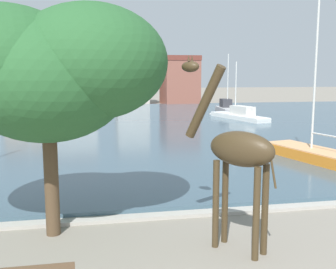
{
  "coord_description": "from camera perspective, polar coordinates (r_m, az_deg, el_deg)",
  "views": [
    {
      "loc": [
        -2.71,
        -4.89,
        4.76
      ],
      "look_at": [
        0.59,
        12.23,
        2.2
      ],
      "focal_mm": 43.04,
      "sensor_mm": 36.0,
      "label": 1
    }
  ],
  "objects": [
    {
      "name": "harbor_water",
      "position": [
        38.86,
        -6.86,
        1.45
      ],
      "size": [
        79.04,
        50.75,
        0.26
      ],
      "primitive_type": "cube",
      "color": "#3D5666",
      "rests_on": "ground"
    },
    {
      "name": "quay_edge_coping",
      "position": [
        13.96,
        0.93,
        -11.32
      ],
      "size": [
        79.04,
        0.5,
        0.12
      ],
      "primitive_type": "cube",
      "color": "#ADA89E",
      "rests_on": "ground"
    },
    {
      "name": "townhouse_tall_gabled",
      "position": [
        67.66,
        1.63,
        7.69
      ],
      "size": [
        5.69,
        7.1,
        7.92
      ],
      "color": "#8E5142",
      "rests_on": "ground"
    },
    {
      "name": "sailboat_white",
      "position": [
        43.15,
        9.54,
        2.62
      ],
      "size": [
        3.9,
        9.81,
        6.19
      ],
      "color": "white",
      "rests_on": "ground"
    },
    {
      "name": "townhouse_corner_house",
      "position": [
        68.07,
        -5.22,
        8.17
      ],
      "size": [
        5.26,
        7.26,
        9.13
      ],
      "color": "beige",
      "rests_on": "ground"
    },
    {
      "name": "sailboat_grey",
      "position": [
        50.1,
        8.38,
        3.53
      ],
      "size": [
        2.16,
        6.4,
        7.35
      ],
      "color": "#939399",
      "rests_on": "ground"
    },
    {
      "name": "sailboat_orange",
      "position": [
        23.35,
        19.27,
        -2.71
      ],
      "size": [
        3.52,
        7.93,
        9.26
      ],
      "color": "orange",
      "rests_on": "ground"
    },
    {
      "name": "sailboat_yellow",
      "position": [
        44.91,
        -22.75,
        2.05
      ],
      "size": [
        3.78,
        9.77,
        7.36
      ],
      "color": "gold",
      "rests_on": "ground"
    },
    {
      "name": "townhouse_end_terrace",
      "position": [
        70.36,
        -19.72,
        7.69
      ],
      "size": [
        6.04,
        6.61,
        9.02
      ],
      "color": "tan",
      "rests_on": "ground"
    },
    {
      "name": "sailboat_teal",
      "position": [
        52.69,
        -19.18,
        3.19
      ],
      "size": [
        2.76,
        6.19,
        7.13
      ],
      "color": "teal",
      "rests_on": "ground"
    },
    {
      "name": "townhouse_wide_warehouse",
      "position": [
        66.52,
        -13.61,
        7.94
      ],
      "size": [
        8.08,
        7.92,
        9.04
      ],
      "color": "beige",
      "rests_on": "ground"
    },
    {
      "name": "shade_tree",
      "position": [
        12.11,
        -16.97,
        8.62
      ],
      "size": [
        6.94,
        4.84,
        6.8
      ],
      "color": "brown",
      "rests_on": "ground"
    },
    {
      "name": "giraffe_statue",
      "position": [
        10.94,
        9.61,
        -2.46
      ],
      "size": [
        2.26,
        2.66,
        5.35
      ],
      "color": "#42331E",
      "rests_on": "ground"
    }
  ]
}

